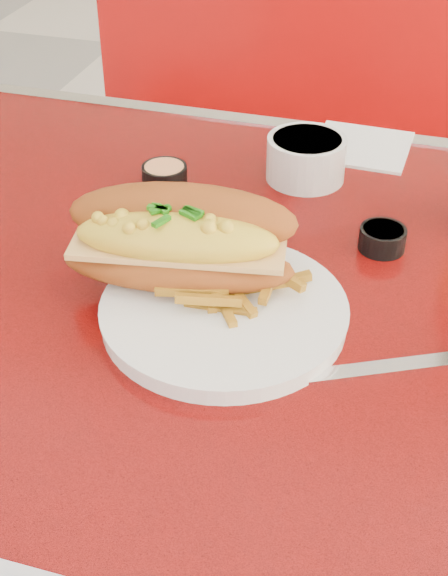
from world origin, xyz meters
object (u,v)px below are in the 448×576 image
(booth_bench_far, at_px, (338,253))
(gravy_ramekin, at_px, (306,157))
(sauce_cup_left, at_px, (165,175))
(sauce_cup_right, at_px, (382,238))
(fork, at_px, (279,284))
(diner_table, at_px, (244,391))
(dinner_plate, at_px, (224,312))
(knife, at_px, (444,359))
(mac_hoagie, at_px, (179,240))

(booth_bench_far, xyz_separation_m, gravy_ramekin, (0.01, -0.56, 0.51))
(booth_bench_far, relative_size, gravy_ramekin, 9.00)
(sauce_cup_left, height_order, sauce_cup_right, sauce_cup_left)
(fork, relative_size, gravy_ramekin, 1.01)
(diner_table, relative_size, booth_bench_far, 1.03)
(dinner_plate, xyz_separation_m, sauce_cup_left, (-0.15, 0.24, 0.01))
(dinner_plate, relative_size, fork, 2.24)
(dinner_plate, relative_size, sauce_cup_right, 4.25)
(booth_bench_far, bearing_deg, sauce_cup_left, -103.75)
(diner_table, bearing_deg, fork, -23.34)
(diner_table, height_order, knife, knife)
(sauce_cup_right, bearing_deg, knife, -65.07)
(dinner_plate, bearing_deg, mac_hoagie, 147.51)
(diner_table, relative_size, gravy_ramekin, 9.22)
(knife, bearing_deg, gravy_ramekin, 95.68)
(fork, distance_m, sauce_cup_right, 0.15)
(diner_table, xyz_separation_m, sauce_cup_left, (-0.16, 0.17, 0.18))
(booth_bench_far, xyz_separation_m, sauce_cup_left, (-0.16, -0.64, 0.50))
(knife, bearing_deg, diner_table, 135.03)
(booth_bench_far, relative_size, fork, 8.94)
(mac_hoagie, xyz_separation_m, sauce_cup_right, (0.19, 0.14, -0.05))
(dinner_plate, bearing_deg, sauce_cup_left, 121.82)
(booth_bench_far, bearing_deg, gravy_ramekin, -88.73)
(diner_table, height_order, sauce_cup_right, sauce_cup_right)
(mac_hoagie, relative_size, sauce_cup_right, 3.62)
(fork, bearing_deg, mac_hoagie, 96.74)
(booth_bench_far, bearing_deg, sauce_cup_right, -79.50)
(booth_bench_far, xyz_separation_m, dinner_plate, (-0.01, -0.88, 0.49))
(diner_table, distance_m, sauce_cup_left, 0.29)
(sauce_cup_left, bearing_deg, mac_hoagie, -65.82)
(diner_table, relative_size, sauce_cup_right, 17.43)
(mac_hoagie, distance_m, knife, 0.29)
(booth_bench_far, height_order, gravy_ramekin, booth_bench_far)
(diner_table, distance_m, booth_bench_far, 0.87)
(sauce_cup_right, bearing_deg, diner_table, -140.64)
(diner_table, relative_size, fork, 9.17)
(booth_bench_far, height_order, dinner_plate, booth_bench_far)
(diner_table, height_order, sauce_cup_left, sauce_cup_left)
(knife, bearing_deg, sauce_cup_right, 88.32)
(sauce_cup_left, bearing_deg, booth_bench_far, 76.25)
(mac_hoagie, bearing_deg, booth_bench_far, 76.42)
(mac_hoagie, bearing_deg, diner_table, 17.40)
(fork, distance_m, gravy_ramekin, 0.27)
(fork, bearing_deg, diner_table, 65.16)
(dinner_plate, bearing_deg, knife, -0.43)
(mac_hoagie, xyz_separation_m, fork, (0.10, 0.01, -0.04))
(booth_bench_far, distance_m, dinner_plate, 1.01)
(sauce_cup_left, bearing_deg, dinner_plate, -58.18)
(diner_table, distance_m, sauce_cup_right, 0.24)
(dinner_plate, xyz_separation_m, gravy_ramekin, (0.02, 0.32, 0.02))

